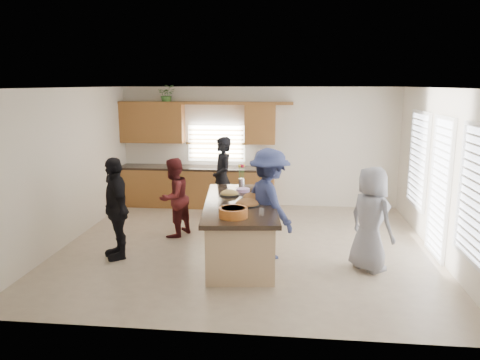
# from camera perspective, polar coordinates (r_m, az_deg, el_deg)

# --- Properties ---
(floor) EXTENTS (6.50, 6.50, 0.00)m
(floor) POSITION_cam_1_polar(r_m,az_deg,el_deg) (8.49, 0.77, -8.09)
(floor) COLOR #C1AD8F
(floor) RESTS_ON ground
(room_shell) EXTENTS (6.52, 6.02, 2.81)m
(room_shell) POSITION_cam_1_polar(r_m,az_deg,el_deg) (8.04, 0.80, 4.76)
(room_shell) COLOR silver
(room_shell) RESTS_ON ground
(back_cabinetry) EXTENTS (4.08, 0.66, 2.46)m
(back_cabinetry) POSITION_cam_1_polar(r_m,az_deg,el_deg) (11.08, -5.45, 1.45)
(back_cabinetry) COLOR #95592B
(back_cabinetry) RESTS_ON ground
(right_wall_glazing) EXTENTS (0.06, 4.00, 2.25)m
(right_wall_glazing) POSITION_cam_1_polar(r_m,az_deg,el_deg) (8.34, 23.30, 0.16)
(right_wall_glazing) COLOR white
(right_wall_glazing) RESTS_ON ground
(island) EXTENTS (1.43, 2.81, 0.95)m
(island) POSITION_cam_1_polar(r_m,az_deg,el_deg) (7.89, 0.01, -6.15)
(island) COLOR tan
(island) RESTS_ON ground
(platter_front) EXTENTS (0.41, 0.41, 0.17)m
(platter_front) POSITION_cam_1_polar(r_m,az_deg,el_deg) (7.51, 0.87, -2.92)
(platter_front) COLOR black
(platter_front) RESTS_ON island
(platter_mid) EXTENTS (0.42, 0.42, 0.17)m
(platter_mid) POSITION_cam_1_polar(r_m,az_deg,el_deg) (7.92, 1.73, -2.15)
(platter_mid) COLOR black
(platter_mid) RESTS_ON island
(platter_back) EXTENTS (0.35, 0.35, 0.14)m
(platter_back) POSITION_cam_1_polar(r_m,az_deg,el_deg) (8.19, -1.29, -1.69)
(platter_back) COLOR black
(platter_back) RESTS_ON island
(salad_bowl) EXTENTS (0.43, 0.43, 0.14)m
(salad_bowl) POSITION_cam_1_polar(r_m,az_deg,el_deg) (6.84, -0.83, -3.92)
(salad_bowl) COLOR #BF6222
(salad_bowl) RESTS_ON island
(clear_cup) EXTENTS (0.08, 0.08, 0.10)m
(clear_cup) POSITION_cam_1_polar(r_m,az_deg,el_deg) (6.97, 2.65, -3.88)
(clear_cup) COLOR white
(clear_cup) RESTS_ON island
(plate_stack) EXTENTS (0.25, 0.25, 0.06)m
(plate_stack) POSITION_cam_1_polar(r_m,az_deg,el_deg) (8.46, 0.35, -1.23)
(plate_stack) COLOR #C99AE0
(plate_stack) RESTS_ON island
(flower_vase) EXTENTS (0.14, 0.14, 0.44)m
(flower_vase) POSITION_cam_1_polar(r_m,az_deg,el_deg) (8.79, 0.19, 0.64)
(flower_vase) COLOR silver
(flower_vase) RESTS_ON island
(potted_plant) EXTENTS (0.46, 0.42, 0.44)m
(potted_plant) POSITION_cam_1_polar(r_m,az_deg,el_deg) (11.15, -8.90, 10.25)
(potted_plant) COLOR #3D6D2B
(potted_plant) RESTS_ON back_cabinetry
(woman_left_back) EXTENTS (0.65, 0.77, 1.79)m
(woman_left_back) POSITION_cam_1_polar(r_m,az_deg,el_deg) (9.84, -2.15, 0.09)
(woman_left_back) COLOR black
(woman_left_back) RESTS_ON ground
(woman_left_mid) EXTENTS (0.81, 0.90, 1.51)m
(woman_left_mid) POSITION_cam_1_polar(r_m,az_deg,el_deg) (8.94, -8.10, -2.14)
(woman_left_mid) COLOR #561A1B
(woman_left_mid) RESTS_ON ground
(woman_left_front) EXTENTS (0.88, 1.07, 1.70)m
(woman_left_front) POSITION_cam_1_polar(r_m,az_deg,el_deg) (8.01, -14.90, -3.32)
(woman_left_front) COLOR black
(woman_left_front) RESTS_ON ground
(woman_right_back) EXTENTS (1.22, 1.37, 1.84)m
(woman_right_back) POSITION_cam_1_polar(r_m,az_deg,el_deg) (7.74, 3.58, -2.92)
(woman_right_back) COLOR navy
(woman_right_back) RESTS_ON ground
(woman_right_front) EXTENTS (0.90, 0.95, 1.64)m
(woman_right_front) POSITION_cam_1_polar(r_m,az_deg,el_deg) (7.50, 15.65, -4.62)
(woman_right_front) COLOR gray
(woman_right_front) RESTS_ON ground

